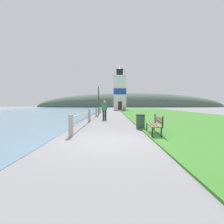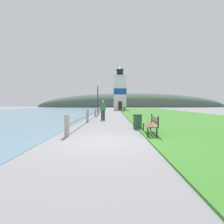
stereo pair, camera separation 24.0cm
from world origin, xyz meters
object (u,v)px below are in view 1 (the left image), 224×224
trash_bin (140,122)px  lamp_post (98,93)px  park_bench_near (155,123)px  lighthouse (119,91)px  park_bench_midway (123,109)px  person_strolling (104,109)px

trash_bin → lamp_post: size_ratio=0.21×
park_bench_near → lighthouse: 35.09m
park_bench_near → lamp_post: bearing=-71.1°
lamp_post → park_bench_near: bearing=-74.9°
lamp_post → park_bench_midway: bearing=68.9°
park_bench_midway → person_strolling: (-2.78, -15.98, 0.42)m
park_bench_midway → lamp_post: bearing=61.9°
lighthouse → trash_bin: 33.09m
park_bench_near → lighthouse: bearing=-86.0°
park_bench_near → lamp_post: lamp_post is taller
lighthouse → trash_bin: lighthouse is taller
park_bench_near → person_strolling: person_strolling is taller
park_bench_near → lighthouse: (-0.13, 34.85, 4.08)m
person_strolling → trash_bin: person_strolling is taller
person_strolling → lamp_post: (-1.00, 6.18, 1.78)m
lighthouse → person_strolling: lighthouse is taller
park_bench_midway → lighthouse: bearing=-95.9°
park_bench_midway → lamp_post: lamp_post is taller
park_bench_midway → lighthouse: lighthouse is taller
park_bench_midway → park_bench_near: bearing=82.8°
person_strolling → trash_bin: size_ratio=2.09×
lighthouse → person_strolling: size_ratio=6.04×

